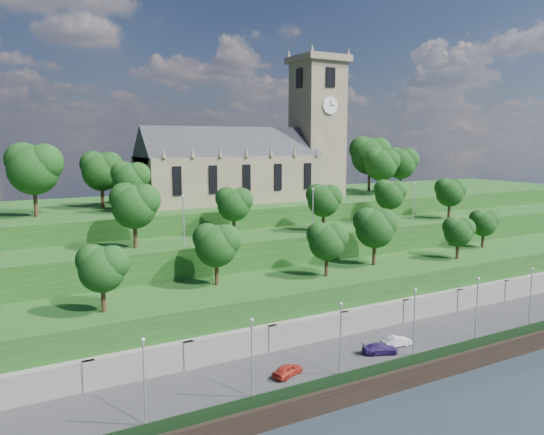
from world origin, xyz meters
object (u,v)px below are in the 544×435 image
car_middle (396,341)px  car_left (288,370)px  church (256,158)px  car_right (380,349)px

car_middle → car_left: bearing=97.0°
church → car_left: church is taller
car_middle → church: bearing=0.9°
church → car_left: bearing=-113.1°
church → car_left: size_ratio=10.64×
church → car_left: 48.99m
car_middle → car_right: (-3.05, -0.78, -0.04)m
car_right → church: bearing=13.5°
church → car_right: (-5.65, -41.30, -19.94)m
car_left → car_middle: 14.99m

